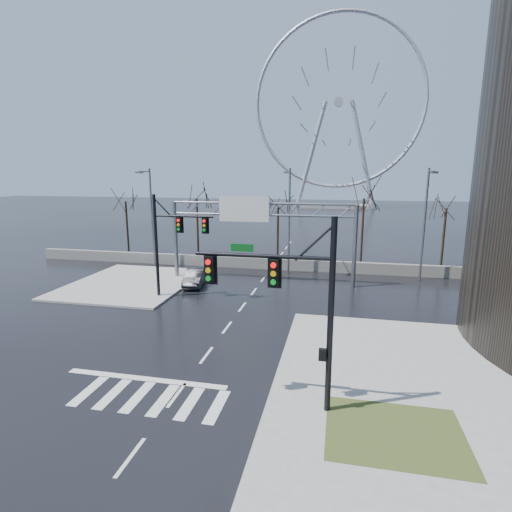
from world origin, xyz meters
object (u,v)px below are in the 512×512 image
(signal_mast_far, at_px, (170,237))
(car, at_px, (195,277))
(ferris_wheel, at_px, (338,109))
(sign_gantry, at_px, (257,224))
(signal_mast_near, at_px, (296,296))

(signal_mast_far, relative_size, car, 1.88)
(ferris_wheel, height_order, car, ferris_wheel)
(car, bearing_deg, sign_gantry, 13.06)
(sign_gantry, distance_m, ferris_wheel, 82.91)
(sign_gantry, xyz_separation_m, ferris_wheel, (5.38, 80.04, 20.95))
(signal_mast_near, distance_m, car, 20.30)
(signal_mast_near, distance_m, signal_mast_far, 17.03)
(car, bearing_deg, signal_mast_far, -106.77)
(sign_gantry, relative_size, car, 3.84)
(sign_gantry, bearing_deg, signal_mast_far, -132.47)
(sign_gantry, xyz_separation_m, car, (-5.05, -2.17, -4.48))
(signal_mast_far, bearing_deg, car, 83.43)
(car, bearing_deg, signal_mast_near, -68.07)
(ferris_wheel, xyz_separation_m, car, (-10.43, -82.21, -25.43))
(sign_gantry, distance_m, car, 7.09)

